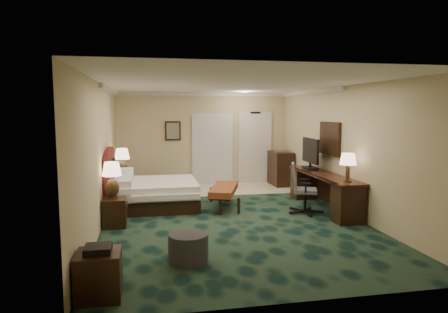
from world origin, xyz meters
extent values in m
cube|color=black|center=(0.00, 0.00, 0.00)|extent=(5.00, 7.50, 0.00)
cube|color=white|center=(0.00, 0.00, 2.70)|extent=(5.00, 7.50, 0.00)
cube|color=beige|center=(0.00, 3.75, 1.35)|extent=(5.00, 0.00, 2.70)
cube|color=beige|center=(0.00, -3.75, 1.35)|extent=(5.00, 0.00, 2.70)
cube|color=beige|center=(-2.50, 0.00, 1.35)|extent=(0.00, 7.50, 2.70)
cube|color=beige|center=(2.50, 0.00, 1.35)|extent=(0.00, 7.50, 2.70)
cube|color=beige|center=(0.90, 2.90, 0.01)|extent=(3.20, 1.70, 0.01)
cube|color=silver|center=(1.55, 3.72, 1.05)|extent=(1.02, 0.06, 2.18)
cube|color=silver|center=(0.25, 3.71, 1.05)|extent=(1.20, 0.06, 2.10)
cube|color=#52615A|center=(-0.90, 3.71, 1.60)|extent=(0.45, 0.06, 0.55)
cube|color=white|center=(2.46, 0.60, 1.55)|extent=(0.05, 0.95, 0.75)
cube|color=silver|center=(-1.47, 1.20, 0.29)|extent=(1.86, 1.72, 0.59)
cube|color=black|center=(-2.27, -0.22, 0.27)|extent=(0.43, 0.49, 0.54)
cube|color=black|center=(-2.26, 2.19, 0.28)|extent=(0.45, 0.51, 0.56)
cube|color=brown|center=(0.04, 0.82, 0.24)|extent=(0.93, 1.52, 0.49)
cylinder|color=#2D2D2E|center=(-1.08, -2.28, 0.21)|extent=(0.76, 0.76, 0.41)
cube|color=black|center=(-2.22, -3.19, 0.27)|extent=(0.51, 0.51, 0.55)
cube|color=black|center=(2.18, 0.28, 0.40)|extent=(0.59, 2.75, 0.79)
cube|color=black|center=(2.15, 0.96, 1.16)|extent=(0.13, 0.96, 0.74)
cube|color=black|center=(2.19, 3.20, 0.49)|extent=(0.52, 0.94, 0.99)
camera|label=1|loc=(-1.63, -7.85, 2.18)|focal=32.00mm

